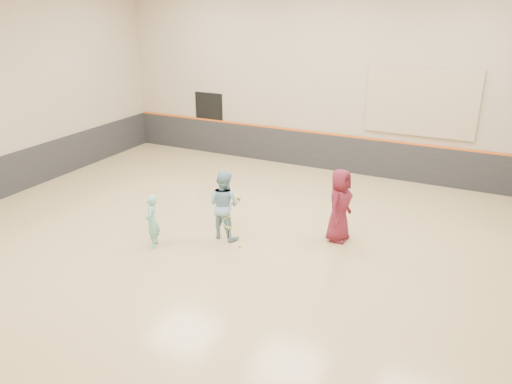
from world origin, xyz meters
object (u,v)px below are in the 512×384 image
at_px(instructor, 224,205).
at_px(spare_racket, 237,195).
at_px(girl, 152,221).
at_px(young_man, 340,205).

xyz_separation_m(instructor, spare_racket, (-0.94, 2.37, -0.77)).
distance_m(girl, spare_racket, 3.57).
bearing_deg(spare_racket, instructor, -68.36).
bearing_deg(spare_racket, girl, -94.64).
bearing_deg(girl, young_man, 96.20).
height_order(girl, instructor, instructor).
relative_size(young_man, spare_racket, 2.58).
bearing_deg(instructor, girl, 51.12).
relative_size(instructor, young_man, 0.95).
xyz_separation_m(girl, spare_racket, (0.28, 3.51, -0.57)).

